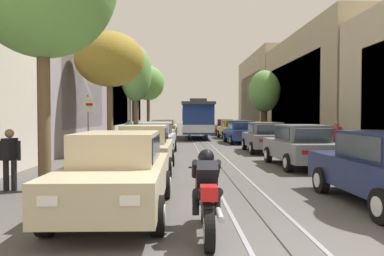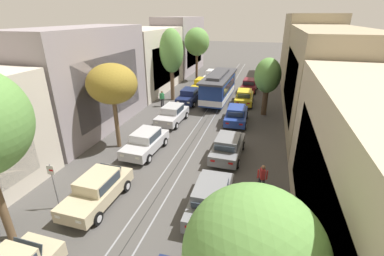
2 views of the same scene
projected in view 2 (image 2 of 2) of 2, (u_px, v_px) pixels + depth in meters
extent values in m
plane|color=#4C4947|center=(204.00, 123.00, 24.19)|extent=(160.00, 160.00, 0.00)
cube|color=gray|center=(206.00, 111.00, 27.06)|extent=(0.08, 58.94, 0.01)
cube|color=gray|center=(217.00, 112.00, 26.80)|extent=(0.08, 58.94, 0.01)
cube|color=black|center=(211.00, 112.00, 26.93)|extent=(0.03, 58.94, 0.01)
cube|color=gray|center=(86.00, 80.00, 22.03)|extent=(4.73, 12.44, 8.22)
cube|color=#2D3842|center=(112.00, 86.00, 21.60)|extent=(0.04, 8.91, 4.93)
cube|color=beige|center=(146.00, 60.00, 33.56)|extent=(5.79, 12.44, 7.54)
cube|color=#2D3842|center=(168.00, 64.00, 32.99)|extent=(0.04, 8.91, 4.52)
cube|color=gray|center=(180.00, 45.00, 44.51)|extent=(5.10, 12.44, 8.73)
cube|color=#2D3842|center=(195.00, 48.00, 44.04)|extent=(0.04, 8.91, 5.24)
cube|color=#2D3842|center=(313.00, 210.00, 8.96)|extent=(0.04, 11.89, 4.04)
cube|color=tan|center=(324.00, 78.00, 22.90)|extent=(5.53, 16.68, 8.10)
cube|color=#2D3842|center=(289.00, 81.00, 23.75)|extent=(0.04, 11.89, 4.86)
cube|color=tan|center=(306.00, 49.00, 37.65)|extent=(5.94, 16.68, 9.20)
cube|color=#2D3842|center=(284.00, 51.00, 38.57)|extent=(0.04, 11.89, 5.52)
cube|color=#2D3842|center=(27.00, 247.00, 9.73)|extent=(1.30, 0.21, 0.45)
cube|color=#B21414|center=(59.00, 244.00, 10.51)|extent=(0.28, 0.04, 0.12)
cube|color=#B21414|center=(36.00, 237.00, 10.80)|extent=(0.28, 0.04, 0.12)
cube|color=#C1B28E|center=(97.00, 192.00, 13.70)|extent=(1.87, 4.33, 0.66)
cube|color=#C1B28E|center=(97.00, 181.00, 13.58)|extent=(1.51, 2.09, 0.60)
cube|color=#2D3842|center=(87.00, 190.00, 12.85)|extent=(1.34, 0.24, 0.47)
cube|color=#2D3842|center=(110.00, 169.00, 14.63)|extent=(1.30, 0.22, 0.45)
cube|color=#2D3842|center=(110.00, 183.00, 13.38)|extent=(0.06, 1.81, 0.47)
cube|color=#2D3842|center=(85.00, 178.00, 13.78)|extent=(0.06, 1.81, 0.47)
cube|color=white|center=(78.00, 222.00, 11.61)|extent=(0.28, 0.04, 0.14)
cube|color=#B21414|center=(128.00, 171.00, 15.41)|extent=(0.28, 0.04, 0.12)
cube|color=white|center=(57.00, 217.00, 11.90)|extent=(0.28, 0.04, 0.14)
cube|color=#B21414|center=(111.00, 168.00, 15.71)|extent=(0.28, 0.04, 0.12)
cylinder|color=black|center=(97.00, 218.00, 12.42)|extent=(0.21, 0.64, 0.64)
cylinder|color=silver|center=(100.00, 219.00, 12.39)|extent=(0.03, 0.35, 0.35)
cylinder|color=black|center=(66.00, 211.00, 12.88)|extent=(0.21, 0.64, 0.64)
cylinder|color=silver|center=(64.00, 211.00, 12.91)|extent=(0.03, 0.35, 0.35)
cylinder|color=black|center=(126.00, 186.00, 14.77)|extent=(0.21, 0.64, 0.64)
cylinder|color=silver|center=(128.00, 186.00, 14.74)|extent=(0.03, 0.35, 0.35)
cylinder|color=black|center=(99.00, 181.00, 15.23)|extent=(0.21, 0.64, 0.64)
cylinder|color=silver|center=(97.00, 180.00, 15.26)|extent=(0.03, 0.35, 0.35)
cube|color=#B7B7BC|center=(146.00, 144.00, 18.83)|extent=(1.99, 4.37, 0.66)
cube|color=#B7B7BC|center=(146.00, 135.00, 18.71)|extent=(1.56, 2.13, 0.60)
cube|color=#2D3842|center=(140.00, 140.00, 17.99)|extent=(1.34, 0.28, 0.47)
cube|color=#2D3842|center=(153.00, 129.00, 19.75)|extent=(1.30, 0.25, 0.45)
cube|color=#2D3842|center=(156.00, 136.00, 18.50)|extent=(0.11, 1.81, 0.47)
cube|color=#2D3842|center=(136.00, 134.00, 18.93)|extent=(0.11, 1.81, 0.47)
cube|color=white|center=(137.00, 158.00, 16.74)|extent=(0.28, 0.05, 0.14)
cube|color=#B21414|center=(165.00, 132.00, 20.52)|extent=(0.28, 0.05, 0.12)
cube|color=white|center=(122.00, 156.00, 17.07)|extent=(0.28, 0.05, 0.14)
cube|color=#B21414|center=(152.00, 130.00, 20.84)|extent=(0.28, 0.05, 0.12)
cylinder|color=black|center=(148.00, 159.00, 17.54)|extent=(0.23, 0.65, 0.64)
cylinder|color=silver|center=(150.00, 159.00, 17.51)|extent=(0.04, 0.35, 0.35)
cylinder|color=black|center=(125.00, 155.00, 18.05)|extent=(0.23, 0.65, 0.64)
cylinder|color=silver|center=(124.00, 155.00, 18.08)|extent=(0.04, 0.35, 0.35)
cylinder|color=black|center=(165.00, 142.00, 19.87)|extent=(0.23, 0.65, 0.64)
cylinder|color=silver|center=(166.00, 142.00, 19.84)|extent=(0.04, 0.35, 0.35)
cylinder|color=black|center=(144.00, 139.00, 20.38)|extent=(0.23, 0.65, 0.64)
cylinder|color=silver|center=(142.00, 139.00, 20.41)|extent=(0.04, 0.35, 0.35)
cube|color=#B7B7BC|center=(172.00, 116.00, 24.04)|extent=(1.93, 4.35, 0.66)
cube|color=#B7B7BC|center=(173.00, 109.00, 23.92)|extent=(1.54, 2.11, 0.60)
cube|color=#2D3842|center=(169.00, 112.00, 23.20)|extent=(1.34, 0.26, 0.47)
cube|color=#2D3842|center=(177.00, 105.00, 24.97)|extent=(1.30, 0.24, 0.45)
cube|color=#2D3842|center=(180.00, 110.00, 23.72)|extent=(0.09, 1.81, 0.47)
cube|color=#2D3842|center=(165.00, 108.00, 24.13)|extent=(0.09, 1.81, 0.47)
cube|color=white|center=(169.00, 124.00, 21.95)|extent=(0.28, 0.05, 0.14)
cube|color=#B21414|center=(186.00, 108.00, 25.74)|extent=(0.28, 0.05, 0.12)
cube|color=white|center=(156.00, 123.00, 22.26)|extent=(0.28, 0.05, 0.14)
cube|color=#B21414|center=(175.00, 107.00, 26.05)|extent=(0.28, 0.05, 0.12)
cylinder|color=black|center=(176.00, 126.00, 22.76)|extent=(0.22, 0.65, 0.64)
cylinder|color=silver|center=(177.00, 126.00, 22.73)|extent=(0.03, 0.35, 0.35)
cylinder|color=black|center=(157.00, 123.00, 23.25)|extent=(0.22, 0.65, 0.64)
cylinder|color=silver|center=(156.00, 123.00, 23.28)|extent=(0.03, 0.35, 0.35)
cylinder|color=black|center=(186.00, 115.00, 25.09)|extent=(0.22, 0.65, 0.64)
cylinder|color=silver|center=(187.00, 115.00, 25.06)|extent=(0.03, 0.35, 0.35)
cylinder|color=black|center=(169.00, 113.00, 25.58)|extent=(0.22, 0.65, 0.64)
cylinder|color=silver|center=(168.00, 113.00, 25.61)|extent=(0.03, 0.35, 0.35)
cube|color=#19234C|center=(189.00, 97.00, 29.38)|extent=(1.81, 4.30, 0.66)
cube|color=#19234C|center=(189.00, 91.00, 29.26)|extent=(1.48, 2.07, 0.60)
cube|color=#2D3842|center=(187.00, 94.00, 28.53)|extent=(1.33, 0.22, 0.47)
cube|color=#2D3842|center=(192.00, 89.00, 30.32)|extent=(1.30, 0.20, 0.45)
cube|color=#2D3842|center=(196.00, 92.00, 29.08)|extent=(0.03, 1.81, 0.47)
cube|color=#2D3842|center=(183.00, 91.00, 29.45)|extent=(0.03, 1.81, 0.47)
cube|color=white|center=(188.00, 103.00, 27.29)|extent=(0.28, 0.04, 0.14)
cube|color=#B21414|center=(199.00, 92.00, 31.11)|extent=(0.28, 0.04, 0.12)
cube|color=white|center=(178.00, 102.00, 27.56)|extent=(0.28, 0.04, 0.14)
cube|color=#B21414|center=(189.00, 91.00, 31.39)|extent=(0.28, 0.04, 0.12)
cylinder|color=black|center=(193.00, 105.00, 28.11)|extent=(0.20, 0.64, 0.64)
cylinder|color=silver|center=(194.00, 105.00, 28.08)|extent=(0.02, 0.35, 0.35)
cylinder|color=black|center=(178.00, 103.00, 28.55)|extent=(0.20, 0.64, 0.64)
cylinder|color=silver|center=(177.00, 103.00, 28.57)|extent=(0.02, 0.35, 0.35)
cylinder|color=black|center=(200.00, 98.00, 30.47)|extent=(0.20, 0.64, 0.64)
cylinder|color=silver|center=(200.00, 98.00, 30.44)|extent=(0.02, 0.35, 0.35)
cylinder|color=black|center=(185.00, 96.00, 30.91)|extent=(0.20, 0.64, 0.64)
cylinder|color=silver|center=(184.00, 96.00, 30.93)|extent=(0.02, 0.35, 0.35)
cube|color=gold|center=(202.00, 86.00, 34.04)|extent=(1.99, 4.38, 0.66)
cube|color=gold|center=(202.00, 81.00, 33.92)|extent=(1.57, 2.13, 0.60)
cube|color=#2D3842|center=(200.00, 83.00, 33.20)|extent=(1.34, 0.28, 0.47)
cube|color=#2D3842|center=(205.00, 79.00, 34.96)|extent=(1.30, 0.25, 0.45)
cube|color=#2D3842|center=(208.00, 81.00, 33.71)|extent=(0.11, 1.81, 0.47)
cube|color=#2D3842|center=(197.00, 80.00, 34.14)|extent=(0.11, 1.81, 0.47)
cube|color=white|center=(201.00, 90.00, 31.95)|extent=(0.28, 0.05, 0.14)
cube|color=#B21414|center=(210.00, 82.00, 35.72)|extent=(0.28, 0.05, 0.12)
cube|color=white|center=(192.00, 89.00, 32.28)|extent=(0.28, 0.05, 0.14)
cube|color=#B21414|center=(202.00, 81.00, 36.05)|extent=(0.28, 0.05, 0.12)
cylinder|color=black|center=(205.00, 92.00, 32.75)|extent=(0.23, 0.65, 0.64)
cylinder|color=silver|center=(206.00, 92.00, 32.72)|extent=(0.04, 0.35, 0.35)
cylinder|color=black|center=(192.00, 91.00, 33.26)|extent=(0.23, 0.65, 0.64)
cylinder|color=silver|center=(191.00, 90.00, 33.29)|extent=(0.04, 0.35, 0.35)
cylinder|color=black|center=(211.00, 87.00, 35.08)|extent=(0.23, 0.65, 0.64)
cylinder|color=silver|center=(212.00, 87.00, 35.05)|extent=(0.04, 0.35, 0.35)
cylinder|color=black|center=(198.00, 86.00, 35.59)|extent=(0.23, 0.65, 0.64)
cylinder|color=silver|center=(197.00, 86.00, 35.62)|extent=(0.04, 0.35, 0.35)
cube|color=silver|center=(212.00, 77.00, 39.23)|extent=(1.83, 4.31, 0.66)
cube|color=silver|center=(212.00, 72.00, 39.12)|extent=(1.49, 2.07, 0.60)
cube|color=#2D3842|center=(211.00, 73.00, 38.38)|extent=(1.33, 0.23, 0.47)
cube|color=#2D3842|center=(214.00, 71.00, 40.17)|extent=(1.30, 0.21, 0.45)
cube|color=#2D3842|center=(217.00, 72.00, 38.92)|extent=(0.04, 1.81, 0.47)
cube|color=#2D3842|center=(207.00, 72.00, 39.31)|extent=(0.04, 1.81, 0.47)
cube|color=white|center=(212.00, 79.00, 37.14)|extent=(0.28, 0.04, 0.14)
cube|color=#B21414|center=(218.00, 73.00, 40.96)|extent=(0.28, 0.04, 0.12)
cube|color=white|center=(205.00, 79.00, 37.43)|extent=(0.28, 0.04, 0.14)
cube|color=#B21414|center=(211.00, 73.00, 41.24)|extent=(0.28, 0.04, 0.12)
cylinder|color=black|center=(216.00, 81.00, 37.96)|extent=(0.20, 0.64, 0.64)
cylinder|color=silver|center=(217.00, 81.00, 37.93)|extent=(0.02, 0.35, 0.35)
cylinder|color=black|center=(204.00, 80.00, 38.41)|extent=(0.20, 0.64, 0.64)
cylinder|color=silver|center=(203.00, 80.00, 38.44)|extent=(0.02, 0.35, 0.35)
cylinder|color=black|center=(219.00, 77.00, 40.31)|extent=(0.20, 0.64, 0.64)
cylinder|color=silver|center=(220.00, 77.00, 40.28)|extent=(0.02, 0.35, 0.35)
cylinder|color=black|center=(208.00, 77.00, 40.76)|extent=(0.20, 0.64, 0.64)
cylinder|color=silver|center=(207.00, 77.00, 40.79)|extent=(0.02, 0.35, 0.35)
cube|color=slate|center=(211.00, 200.00, 13.15)|extent=(1.87, 4.33, 0.66)
cube|color=slate|center=(210.00, 191.00, 12.77)|extent=(1.51, 2.09, 0.60)
cube|color=#2D3842|center=(214.00, 182.00, 13.52)|extent=(1.34, 0.24, 0.47)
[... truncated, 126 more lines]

